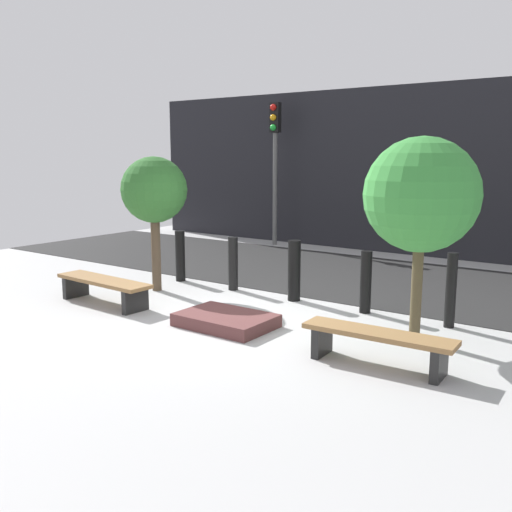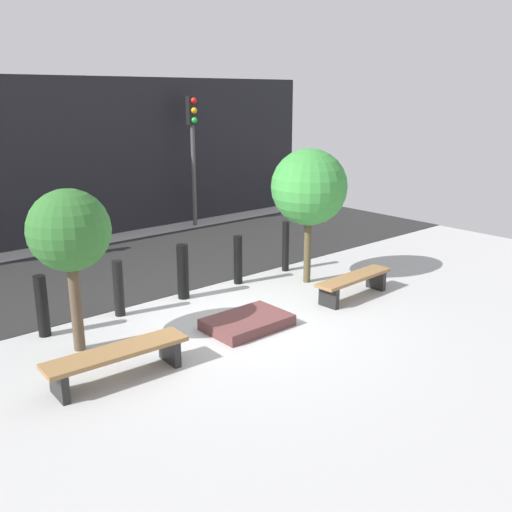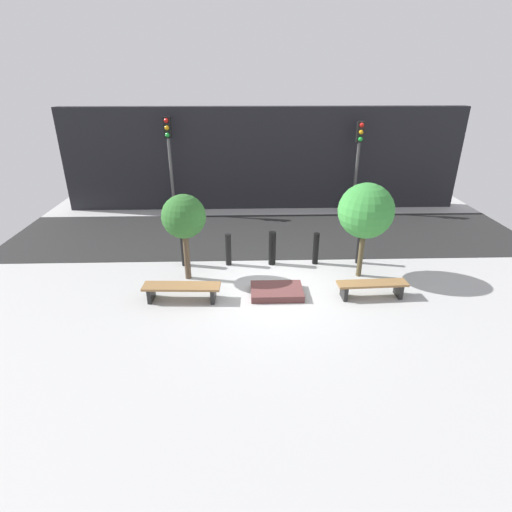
# 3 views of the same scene
# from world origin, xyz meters

# --- Properties ---
(ground_plane) EXTENTS (18.00, 18.00, 0.00)m
(ground_plane) POSITION_xyz_m (0.00, 0.00, 0.00)
(ground_plane) COLOR #ADADAD
(road_strip) EXTENTS (18.00, 4.33, 0.01)m
(road_strip) POSITION_xyz_m (0.00, 3.98, 0.01)
(road_strip) COLOR #252525
(road_strip) RESTS_ON ground
(building_facade) EXTENTS (16.20, 0.50, 4.09)m
(building_facade) POSITION_xyz_m (0.00, 7.28, 2.05)
(building_facade) COLOR black
(building_facade) RESTS_ON ground
(bench_left) EXTENTS (1.95, 0.55, 0.42)m
(bench_left) POSITION_xyz_m (-2.41, -0.48, 0.31)
(bench_left) COLOR black
(bench_left) RESTS_ON ground
(bench_right) EXTENTS (1.80, 0.48, 0.42)m
(bench_right) POSITION_xyz_m (2.41, -0.48, 0.31)
(bench_right) COLOR black
(bench_right) RESTS_ON ground
(planter_bed) EXTENTS (1.34, 0.91, 0.18)m
(planter_bed) POSITION_xyz_m (0.00, -0.28, 0.09)
(planter_bed) COLOR brown
(planter_bed) RESTS_ON ground
(tree_behind_left_bench) EXTENTS (1.17, 1.17, 2.41)m
(tree_behind_left_bench) POSITION_xyz_m (-2.41, 0.73, 1.80)
(tree_behind_left_bench) COLOR brown
(tree_behind_left_bench) RESTS_ON ground
(tree_behind_right_bench) EXTENTS (1.48, 1.48, 2.67)m
(tree_behind_right_bench) POSITION_xyz_m (2.41, 0.73, 1.92)
(tree_behind_right_bench) COLOR brown
(tree_behind_right_bench) RESTS_ON ground
(bollard_far_left) EXTENTS (0.19, 0.19, 0.99)m
(bollard_far_left) POSITION_xyz_m (-2.61, 1.57, 0.49)
(bollard_far_left) COLOR black
(bollard_far_left) RESTS_ON ground
(bollard_left) EXTENTS (0.18, 0.18, 0.97)m
(bollard_left) POSITION_xyz_m (-1.31, 1.57, 0.49)
(bollard_left) COLOR black
(bollard_left) RESTS_ON ground
(bollard_center) EXTENTS (0.21, 0.21, 1.03)m
(bollard_center) POSITION_xyz_m (0.00, 1.57, 0.51)
(bollard_center) COLOR black
(bollard_center) RESTS_ON ground
(bollard_right) EXTENTS (0.17, 0.17, 0.98)m
(bollard_right) POSITION_xyz_m (1.31, 1.57, 0.49)
(bollard_right) COLOR black
(bollard_right) RESTS_ON ground
(bollard_far_right) EXTENTS (0.15, 0.15, 1.08)m
(bollard_far_right) POSITION_xyz_m (2.61, 1.57, 0.54)
(bollard_far_right) COLOR black
(bollard_far_right) RESTS_ON ground
(traffic_light_mid_west) EXTENTS (0.28, 0.27, 3.61)m
(traffic_light_mid_west) POSITION_xyz_m (3.67, 6.43, 2.50)
(traffic_light_mid_west) COLOR #4A4A4A
(traffic_light_mid_west) RESTS_ON ground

